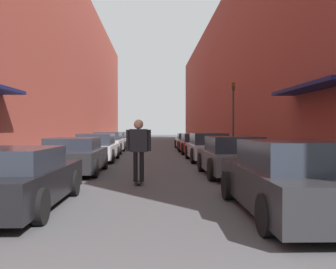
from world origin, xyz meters
TOP-DOWN VIEW (x-y plane):
  - ground at (0.00, 23.98)m, footprint 131.87×131.87m
  - curb_strip_left at (-4.64, 29.97)m, footprint 1.80×59.94m
  - curb_strip_right at (4.64, 29.97)m, footprint 1.80×59.94m
  - building_row_left at (-7.54, 29.97)m, footprint 4.90×59.94m
  - building_row_right at (7.54, 29.97)m, footprint 4.90×59.94m
  - parked_car_left_0 at (-2.69, 6.18)m, footprint 2.00×4.30m
  - parked_car_left_1 at (-2.67, 11.97)m, footprint 1.96×4.11m
  - parked_car_left_2 at (-2.62, 16.93)m, footprint 1.91×4.25m
  - parked_car_left_3 at (-2.75, 22.86)m, footprint 1.91×4.61m
  - parked_car_left_4 at (-2.79, 28.11)m, footprint 1.87×3.94m
  - parked_car_left_5 at (-2.63, 33.75)m, footprint 2.07×4.77m
  - parked_car_right_0 at (2.60, 5.45)m, footprint 1.91×4.61m
  - parked_car_right_1 at (2.73, 11.05)m, footprint 1.95×3.95m
  - parked_car_right_2 at (2.76, 16.75)m, footprint 1.91×4.35m
  - parked_car_right_3 at (2.77, 22.15)m, footprint 1.94×4.07m
  - parked_car_right_4 at (2.79, 27.29)m, footprint 1.85×4.82m
  - skateboarder at (-0.33, 9.36)m, footprint 0.71×0.78m
  - traffic_light at (4.53, 19.17)m, footprint 0.16×0.22m

SIDE VIEW (x-z plane):
  - ground at x=0.00m, z-range 0.00..0.00m
  - curb_strip_left at x=-4.64m, z-range 0.00..0.12m
  - curb_strip_right at x=4.64m, z-range 0.00..0.12m
  - parked_car_left_0 at x=-2.69m, z-range -0.01..1.20m
  - parked_car_right_4 at x=2.79m, z-range -0.01..1.20m
  - parked_car_left_5 at x=-2.63m, z-range -0.03..1.24m
  - parked_car_left_4 at x=-2.79m, z-range -0.02..1.24m
  - parked_car_right_3 at x=2.77m, z-range -0.01..1.23m
  - parked_car_left_1 at x=-2.67m, z-range -0.02..1.25m
  - parked_car_left_2 at x=-2.62m, z-range -0.03..1.30m
  - parked_car_right_1 at x=2.73m, z-range -0.02..1.30m
  - parked_car_right_0 at x=2.60m, z-range -0.03..1.34m
  - parked_car_left_3 at x=-2.75m, z-range -0.02..1.33m
  - parked_car_right_2 at x=2.76m, z-range -0.03..1.34m
  - skateboarder at x=-0.33m, z-range 0.22..2.06m
  - traffic_light at x=4.53m, z-range 0.55..4.53m
  - building_row_right at x=7.54m, z-range 0.00..11.80m
  - building_row_left at x=-7.54m, z-range 0.00..13.30m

